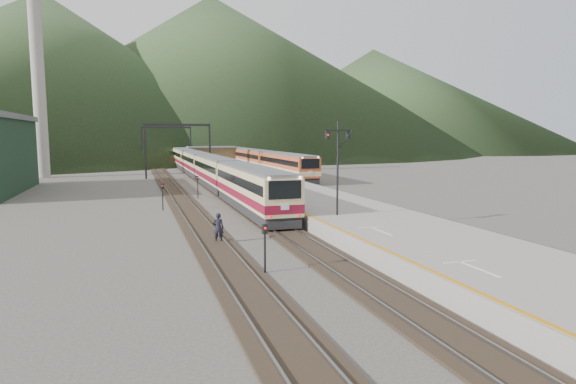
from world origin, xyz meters
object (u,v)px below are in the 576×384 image
object	(u,v)px
main_train	(204,168)
signal_mast	(338,158)
worker	(218,228)
second_train	(253,159)

from	to	relation	value
main_train	signal_mast	world-z (taller)	signal_mast
signal_mast	worker	xyz separation A→B (m)	(-8.24, -1.46, -3.93)
main_train	second_train	xyz separation A→B (m)	(11.50, 18.85, 0.12)
main_train	worker	distance (m)	38.49
second_train	signal_mast	world-z (taller)	signal_mast
main_train	signal_mast	bearing A→B (deg)	-84.29
main_train	signal_mast	distance (m)	37.05
main_train	signal_mast	size ratio (longest dim) A/B	11.82
signal_mast	worker	bearing A→B (deg)	-169.97
second_train	signal_mast	distance (m)	56.21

